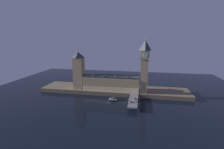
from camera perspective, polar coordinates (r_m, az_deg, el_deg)
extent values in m
plane|color=black|center=(213.92, -1.16, -9.36)|extent=(400.00, 400.00, 0.00)
cube|color=brown|center=(248.97, 0.65, -5.45)|extent=(220.00, 42.00, 5.73)
cube|color=tan|center=(237.91, -0.26, -3.16)|extent=(80.78, 20.37, 19.29)
cube|color=beige|center=(230.02, -0.74, -5.33)|extent=(80.78, 0.20, 6.94)
cube|color=#2D3338|center=(235.20, -0.26, -0.62)|extent=(80.78, 18.74, 2.40)
cone|color=#2D3338|center=(231.97, -6.55, -0.05)|extent=(2.40, 2.40, 4.24)
cone|color=#2D3338|center=(227.83, -2.66, -0.21)|extent=(2.40, 2.40, 4.24)
cone|color=#2D3338|center=(224.78, 1.35, -0.37)|extent=(2.40, 2.40, 4.24)
cone|color=#2D3338|center=(222.86, 5.45, -0.54)|extent=(2.40, 2.40, 4.24)
cube|color=tan|center=(226.43, 11.19, -0.59)|extent=(9.77, 9.77, 47.10)
cube|color=tan|center=(221.71, 11.51, 6.82)|extent=(11.53, 11.53, 11.62)
cylinder|color=#B7E5B7|center=(215.85, 11.53, 6.67)|extent=(6.51, 0.25, 6.51)
cylinder|color=#B7E5B7|center=(227.57, 11.49, 6.97)|extent=(6.51, 0.25, 6.51)
cylinder|color=#B7E5B7|center=(221.89, 13.04, 6.76)|extent=(0.25, 6.51, 6.51)
cylinder|color=#B7E5B7|center=(221.68, 9.98, 6.88)|extent=(0.25, 6.51, 6.51)
cube|color=black|center=(215.61, 11.54, 6.79)|extent=(0.36, 0.10, 4.89)
pyramid|color=#2D3338|center=(220.85, 11.65, 10.10)|extent=(11.53, 11.53, 13.74)
sphere|color=gold|center=(220.68, 11.74, 12.08)|extent=(1.60, 1.60, 1.60)
cube|color=tan|center=(245.96, -11.55, 0.43)|extent=(13.84, 13.84, 47.01)
pyramid|color=#2D3338|center=(241.77, -11.84, 6.86)|extent=(14.11, 14.11, 8.35)
cylinder|color=#99999E|center=(241.19, -11.92, 8.55)|extent=(0.24, 0.24, 6.00)
cube|color=gold|center=(240.65, -11.69, 9.05)|extent=(2.00, 0.08, 1.20)
cube|color=slate|center=(203.60, 7.52, -9.01)|extent=(10.94, 46.00, 1.40)
cube|color=brown|center=(197.67, 7.37, -10.64)|extent=(9.30, 3.20, 4.69)
cube|color=brown|center=(211.85, 7.61, -9.02)|extent=(9.30, 3.20, 4.69)
cube|color=red|center=(195.17, 6.68, -9.53)|extent=(1.96, 4.53, 0.97)
cube|color=black|center=(194.90, 6.68, -9.34)|extent=(1.61, 2.04, 0.45)
cylinder|color=black|center=(196.65, 6.43, -9.46)|extent=(0.22, 0.64, 0.64)
cylinder|color=black|center=(196.55, 6.98, -9.49)|extent=(0.22, 0.64, 0.64)
cylinder|color=black|center=(194.05, 6.37, -9.77)|extent=(0.22, 0.64, 0.64)
cylinder|color=black|center=(193.95, 6.92, -9.80)|extent=(0.22, 0.64, 0.64)
cube|color=silver|center=(198.28, 8.15, -9.25)|extent=(1.93, 4.54, 0.76)
cube|color=black|center=(198.06, 8.16, -9.08)|extent=(1.58, 2.04, 0.45)
cylinder|color=black|center=(197.04, 8.40, -9.47)|extent=(0.22, 0.64, 0.64)
cylinder|color=black|center=(197.09, 7.86, -9.45)|extent=(0.22, 0.64, 0.64)
cylinder|color=black|center=(199.65, 8.44, -9.17)|extent=(0.22, 0.64, 0.64)
cylinder|color=black|center=(199.70, 7.90, -9.15)|extent=(0.22, 0.64, 0.64)
cube|color=navy|center=(206.58, 8.26, -8.35)|extent=(1.78, 3.92, 0.69)
cube|color=black|center=(206.38, 8.27, -8.20)|extent=(1.46, 1.76, 0.45)
cylinder|color=black|center=(205.49, 8.48, -8.53)|extent=(0.22, 0.64, 0.64)
cylinder|color=black|center=(205.54, 8.01, -8.51)|extent=(0.22, 0.64, 0.64)
cylinder|color=black|center=(207.76, 8.51, -8.29)|extent=(0.22, 0.64, 0.64)
cylinder|color=black|center=(207.81, 8.04, -8.27)|extent=(0.22, 0.64, 0.64)
cylinder|color=black|center=(191.33, 5.85, -10.05)|extent=(0.28, 0.28, 0.89)
cylinder|color=gray|center=(191.02, 5.86, -9.82)|extent=(0.38, 0.38, 0.74)
sphere|color=tan|center=(190.84, 5.86, -9.69)|extent=(0.24, 0.24, 0.24)
cylinder|color=black|center=(210.17, 6.32, -7.96)|extent=(0.28, 0.28, 0.78)
cylinder|color=gray|center=(209.92, 6.32, -7.77)|extent=(0.38, 0.38, 0.65)
sphere|color=tan|center=(209.77, 6.32, -7.66)|extent=(0.21, 0.21, 0.21)
cylinder|color=#2D3333|center=(189.93, 5.69, -10.29)|extent=(0.56, 0.56, 0.50)
cylinder|color=#2D3333|center=(188.86, 5.71, -9.50)|extent=(0.18, 0.18, 5.10)
sphere|color=#F9E5A3|center=(187.72, 5.73, -8.63)|extent=(0.60, 0.60, 0.60)
sphere|color=#F9E5A3|center=(187.88, 5.59, -8.72)|extent=(0.44, 0.44, 0.44)
sphere|color=#F9E5A3|center=(187.81, 5.86, -8.73)|extent=(0.44, 0.44, 0.44)
cylinder|color=#2D3333|center=(203.11, 9.01, -8.83)|extent=(0.56, 0.56, 0.50)
cylinder|color=#2D3333|center=(202.18, 9.04, -8.14)|extent=(0.18, 0.18, 4.72)
sphere|color=#F9E5A3|center=(201.18, 9.07, -7.36)|extent=(0.60, 0.60, 0.60)
sphere|color=#F9E5A3|center=(201.30, 8.94, -7.45)|extent=(0.44, 0.44, 0.44)
sphere|color=#F9E5A3|center=(201.29, 9.19, -7.46)|extent=(0.44, 0.44, 0.44)
cylinder|color=#2D3333|center=(217.29, 6.36, -7.30)|extent=(0.56, 0.56, 0.50)
cylinder|color=#2D3333|center=(216.30, 6.38, -6.55)|extent=(0.18, 0.18, 5.47)
sphere|color=#F9E5A3|center=(215.25, 6.40, -5.73)|extent=(0.60, 0.60, 0.60)
sphere|color=#F9E5A3|center=(215.39, 6.28, -5.81)|extent=(0.44, 0.44, 0.44)
sphere|color=#F9E5A3|center=(215.33, 6.52, -5.82)|extent=(0.44, 0.44, 0.44)
ellipsoid|color=#28282D|center=(215.36, 0.32, -8.88)|extent=(12.57, 6.85, 2.31)
cube|color=tan|center=(214.98, 0.32, -8.62)|extent=(10.99, 5.69, 0.24)
cube|color=#2D333D|center=(214.52, 0.32, -8.30)|extent=(5.82, 3.80, 2.31)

